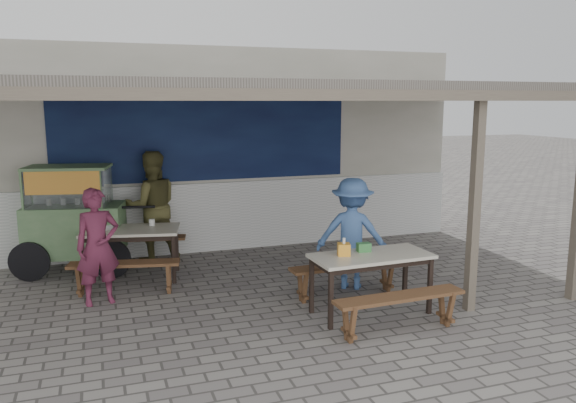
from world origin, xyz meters
The scene contains 17 objects.
ground centered at (0.00, 0.00, 0.00)m, with size 60.00×60.00×0.00m, color slate.
back_wall centered at (0.00, 3.58, 1.72)m, with size 9.00×1.28×3.50m.
warung_roof centered at (0.02, 0.90, 2.71)m, with size 9.00×4.21×2.81m.
table_left centered at (-1.56, 1.79, 0.67)m, with size 1.49×1.01×0.75m.
bench_left_street centered at (-1.71, 1.09, 0.34)m, with size 1.49×0.58×0.45m.
bench_left_wall centered at (-1.41, 2.49, 0.34)m, with size 1.49×0.58×0.45m.
table_right centered at (1.12, -0.60, 0.67)m, with size 1.49×0.72×0.75m.
bench_right_street centered at (1.15, -1.26, 0.34)m, with size 1.57×0.34×0.45m.
bench_right_wall centered at (1.10, 0.06, 0.34)m, with size 1.57×0.34×0.45m.
vendor_cart centered at (-2.36, 2.39, 0.89)m, with size 2.11×1.09×1.64m.
patron_street_side centered at (-2.03, 0.85, 0.76)m, with size 0.55×0.36×1.51m, color #62223A.
patron_wall_side centered at (-1.17, 2.67, 0.90)m, with size 0.88×0.68×1.80m, color brown.
patron_right_table centered at (1.32, 0.38, 0.78)m, with size 1.00×0.58×1.55m, color #40639D.
tissue_box centered at (0.79, -0.52, 0.82)m, with size 0.15×0.15×0.15m, color orange.
donation_box centered at (1.09, -0.45, 0.80)m, with size 0.16×0.11×0.11m, color #377D3D.
condiment_jar centered at (-1.25, 1.92, 0.80)m, with size 0.09×0.09×0.10m, color silver.
condiment_bowl centered at (-1.89, 1.84, 0.78)m, with size 0.21×0.21×0.05m, color silver.
Camera 1 is at (-1.98, -6.51, 2.58)m, focal length 35.00 mm.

